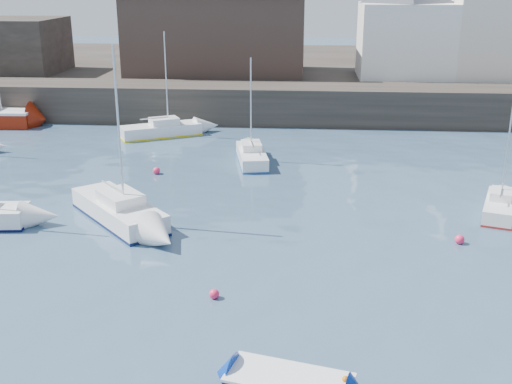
# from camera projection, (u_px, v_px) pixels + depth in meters

# --- Properties ---
(water) EXTENTS (220.00, 220.00, 0.00)m
(water) POSITION_uv_depth(u_px,v_px,m) (227.00, 355.00, 20.69)
(water) COLOR #2D4760
(water) RESTS_ON ground
(quay_wall) EXTENTS (90.00, 5.00, 3.00)m
(quay_wall) POSITION_uv_depth(u_px,v_px,m) (278.00, 103.00, 53.25)
(quay_wall) COLOR #28231E
(quay_wall) RESTS_ON ground
(land_strip) EXTENTS (90.00, 32.00, 2.80)m
(land_strip) POSITION_uv_depth(u_px,v_px,m) (285.00, 73.00, 70.27)
(land_strip) COLOR #28231E
(land_strip) RESTS_ON ground
(bldg_east_a) EXTENTS (13.36, 13.36, 11.80)m
(bldg_east_a) POSITION_uv_depth(u_px,v_px,m) (510.00, 9.00, 56.03)
(bldg_east_a) COLOR beige
(bldg_east_a) RESTS_ON land_strip
(bldg_east_d) EXTENTS (11.14, 11.14, 8.95)m
(bldg_east_d) POSITION_uv_depth(u_px,v_px,m) (406.00, 26.00, 56.69)
(bldg_east_d) COLOR white
(bldg_east_d) RESTS_ON land_strip
(warehouse) EXTENTS (16.40, 10.40, 7.60)m
(warehouse) POSITION_uv_depth(u_px,v_px,m) (218.00, 32.00, 59.60)
(warehouse) COLOR #3D2D26
(warehouse) RESTS_ON land_strip
(sailboat_b) EXTENTS (6.08, 6.49, 8.69)m
(sailboat_b) POSITION_uv_depth(u_px,v_px,m) (119.00, 210.00, 31.84)
(sailboat_b) COLOR white
(sailboat_b) RESTS_ON ground
(sailboat_c) EXTENTS (2.77, 4.65, 5.84)m
(sailboat_c) POSITION_uv_depth(u_px,v_px,m) (500.00, 206.00, 32.73)
(sailboat_c) COLOR white
(sailboat_c) RESTS_ON ground
(sailboat_f) EXTENTS (2.58, 5.38, 6.72)m
(sailboat_f) POSITION_uv_depth(u_px,v_px,m) (252.00, 155.00, 41.74)
(sailboat_f) COLOR white
(sailboat_f) RESTS_ON ground
(sailboat_h) EXTENTS (6.21, 4.54, 7.74)m
(sailboat_h) POSITION_uv_depth(u_px,v_px,m) (161.00, 130.00, 48.55)
(sailboat_h) COLOR white
(sailboat_h) RESTS_ON ground
(buoy_near) EXTENTS (0.39, 0.39, 0.39)m
(buoy_near) POSITION_uv_depth(u_px,v_px,m) (214.00, 298.00, 24.33)
(buoy_near) COLOR #FF2756
(buoy_near) RESTS_ON ground
(buoy_mid) EXTENTS (0.44, 0.44, 0.44)m
(buoy_mid) POSITION_uv_depth(u_px,v_px,m) (459.00, 244.00, 29.27)
(buoy_mid) COLOR #FF2756
(buoy_mid) RESTS_ON ground
(buoy_far) EXTENTS (0.45, 0.45, 0.45)m
(buoy_far) POSITION_uv_depth(u_px,v_px,m) (157.00, 174.00, 39.49)
(buoy_far) COLOR #FF2756
(buoy_far) RESTS_ON ground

